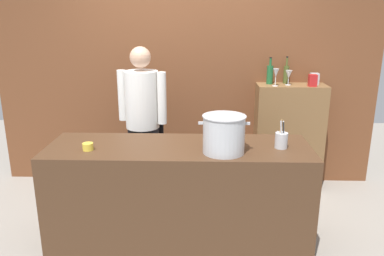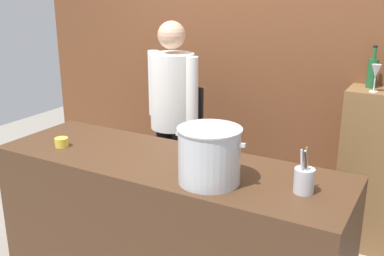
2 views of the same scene
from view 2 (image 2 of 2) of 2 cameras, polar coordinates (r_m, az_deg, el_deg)
The scene contains 8 objects.
brick_back_panel at distance 3.82m, azimuth 8.14°, elevation 11.20°, with size 4.40×0.10×3.00m, color brown.
prep_counter at distance 2.94m, azimuth -3.13°, elevation -12.29°, with size 2.21×0.70×0.90m, color #472D1C.
chef at distance 3.54m, azimuth -2.39°, elevation 2.04°, with size 0.51×0.40×1.66m.
stockpot_large at distance 2.40m, azimuth 2.19°, elevation -3.45°, with size 0.40×0.34×0.30m.
utensil_crock at distance 2.38m, azimuth 13.88°, elevation -6.32°, with size 0.10×0.10×0.24m.
butter_jar at distance 3.09m, azimuth -16.05°, elevation -1.73°, with size 0.09×0.09×0.06m, color yellow.
wine_bottle_green at distance 3.46m, azimuth 21.69°, elevation 6.52°, with size 0.07×0.07×0.30m.
wine_glass_wide at distance 3.32m, azimuth 22.06°, elevation 6.47°, with size 0.07×0.07×0.19m.
Camera 2 is at (1.39, -2.14, 1.91)m, focal length 42.52 mm.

